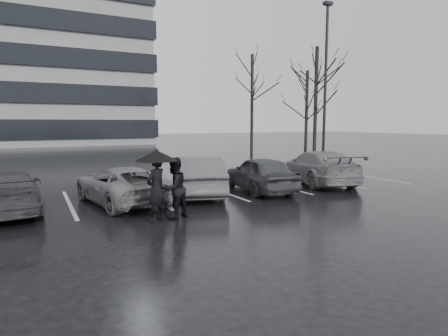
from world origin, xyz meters
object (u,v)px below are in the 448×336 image
car_east (318,167)px  lamp_post (325,94)px  car_west_c (8,192)px  pedestrian_right (174,188)px  car_west_a (198,176)px  car_west_b (122,185)px  car_main (260,174)px  tree_north (252,105)px  pedestrian_left (156,189)px  tree_east (316,105)px  tree_ne (306,113)px

car_east → lamp_post: bearing=-119.2°
car_west_c → pedestrian_right: bearing=142.0°
car_west_a → car_west_b: bearing=19.7°
car_main → car_east: car_east is taller
tree_north → pedestrian_left: bearing=-127.9°
car_west_c → pedestrian_right: 5.19m
tree_east → tree_ne: 4.74m
lamp_post → car_west_a: bearing=-156.9°
tree_east → car_main: bearing=-139.9°
pedestrian_left → tree_ne: (17.54, 15.02, 2.58)m
car_west_c → lamp_post: 17.17m
car_west_b → tree_ne: 21.82m
tree_east → tree_ne: size_ratio=1.14×
pedestrian_left → lamp_post: lamp_post is taller
car_west_a → pedestrian_left: 3.95m
pedestrian_left → pedestrian_right: size_ratio=1.05×
pedestrian_right → tree_east: tree_east is taller
car_main → car_west_c: (-8.77, 0.41, -0.05)m
lamp_post → tree_east: (2.54, 3.75, -0.38)m
car_west_a → pedestrian_right: 3.56m
car_west_a → pedestrian_right: (-1.99, -2.94, 0.14)m
car_east → car_west_c: bearing=15.2°
car_west_b → pedestrian_right: (0.89, -2.78, 0.25)m
car_west_a → tree_east: size_ratio=0.56×
car_west_b → car_east: size_ratio=0.88×
lamp_post → tree_east: bearing=55.8°
car_west_a → pedestrian_left: pedestrian_left is taller
lamp_post → tree_ne: 9.28m
car_east → tree_ne: tree_ne is taller
car_east → lamp_post: size_ratio=0.53×
car_east → tree_north: 16.36m
pedestrian_left → car_main: bearing=173.6°
car_main → lamp_post: lamp_post is taller
pedestrian_right → car_west_a: bearing=-151.2°
car_west_a → car_west_b: (-2.89, -0.17, -0.11)m
pedestrian_left → tree_east: 18.90m
lamp_post → tree_north: lamp_post is taller
car_west_b → pedestrian_left: pedestrian_left is taller
tree_east → tree_ne: tree_east is taller
car_west_a → car_west_b: 2.89m
car_west_b → lamp_post: (12.84, 4.42, 3.76)m
car_west_b → car_east: (8.75, 0.20, 0.12)m
car_west_a → car_west_c: size_ratio=1.00×
pedestrian_left → tree_north: 23.09m
car_west_b → pedestrian_left: size_ratio=2.44×
tree_ne → tree_east: bearing=-122.0°
car_main → pedestrian_left: (-5.05, -2.62, 0.22)m
car_west_c → lamp_post: (16.21, 4.24, 3.73)m
car_west_c → pedestrian_right: size_ratio=2.56×
car_west_b → car_west_c: 3.37m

